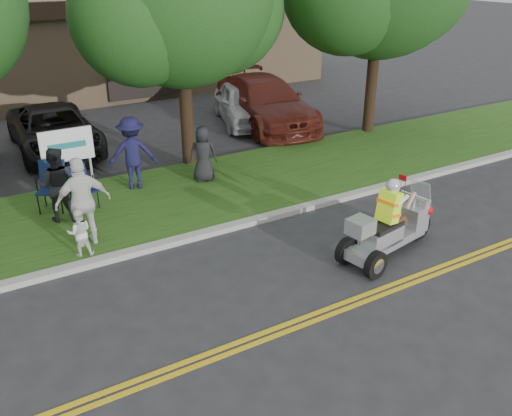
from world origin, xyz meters
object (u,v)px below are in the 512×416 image
spectator_adult_mid (57,185)px  parked_car_right (264,102)px  lawn_chair_b (80,184)px  parked_car_mid (54,130)px  parked_car_far_right (243,103)px  spectator_adult_right (83,202)px  lawn_chair_a (52,182)px  trike_scooter (389,230)px

spectator_adult_mid → parked_car_right: 9.12m
lawn_chair_b → spectator_adult_mid: (-0.57, -0.44, 0.27)m
spectator_adult_mid → parked_car_mid: bearing=-78.4°
spectator_adult_mid → parked_car_mid: spectator_adult_mid is taller
lawn_chair_b → parked_car_right: (7.41, 3.97, 0.15)m
spectator_adult_mid → parked_car_far_right: (7.48, 5.02, -0.23)m
spectator_adult_right → parked_car_far_right: size_ratio=0.44×
lawn_chair_a → lawn_chair_b: size_ratio=1.12×
parked_car_mid → parked_car_right: parked_car_right is taller
trike_scooter → parked_car_right: 9.59m
lawn_chair_a → parked_car_mid: bearing=104.9°
trike_scooter → parked_car_far_right: 10.06m
trike_scooter → spectator_adult_mid: (-5.26, 4.79, 0.36)m
parked_car_right → trike_scooter: bearing=-98.5°
parked_car_far_right → spectator_adult_right: bearing=-121.0°
parked_car_right → spectator_adult_right: bearing=-135.1°
lawn_chair_a → spectator_adult_mid: size_ratio=0.67×
parked_car_far_right → parked_car_right: bearing=-33.3°
lawn_chair_a → spectator_adult_right: (0.20, -2.15, 0.30)m
spectator_adult_mid → parked_car_far_right: size_ratio=0.40×
spectator_adult_mid → parked_car_right: spectator_adult_mid is taller
lawn_chair_b → parked_car_mid: parked_car_mid is taller
parked_car_right → parked_car_far_right: parked_car_right is taller
lawn_chair_a → trike_scooter: bearing=-19.1°
parked_car_mid → parked_car_right: bearing=-5.0°
spectator_adult_right → parked_car_right: bearing=-141.3°
lawn_chair_b → spectator_adult_right: bearing=-116.2°
lawn_chair_a → spectator_adult_mid: (-0.01, -0.73, 0.21)m
lawn_chair_b → parked_car_mid: (0.41, 4.70, 0.01)m
lawn_chair_a → parked_car_far_right: (7.47, 4.29, -0.03)m
trike_scooter → parked_car_mid: trike_scooter is taller
lawn_chair_b → spectator_adult_mid: 0.77m
lawn_chair_a → parked_car_far_right: 8.61m
trike_scooter → spectator_adult_mid: size_ratio=1.52×
parked_car_mid → parked_car_far_right: parked_car_far_right is taller
trike_scooter → parked_car_far_right: trike_scooter is taller
parked_car_far_right → trike_scooter: bearing=-85.3°
spectator_adult_mid → spectator_adult_right: bearing=121.0°
lawn_chair_a → spectator_adult_mid: spectator_adult_mid is taller
trike_scooter → spectator_adult_mid: spectator_adult_mid is taller
spectator_adult_mid → parked_car_far_right: bearing=-123.8°
trike_scooter → parked_car_right: size_ratio=0.45×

